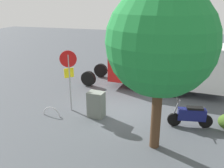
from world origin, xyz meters
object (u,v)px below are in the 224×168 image
object	(u,v)px
box_truck_near	(167,64)
street_tree	(161,43)
utility_cabinet	(96,104)
motorcycle	(191,115)
bike_rack_hoop	(52,115)
stop_sign	(69,72)

from	to	relation	value
box_truck_near	street_tree	xyz separation A→B (m)	(-0.20, 5.93, 2.18)
street_tree	utility_cabinet	size ratio (longest dim) A/B	4.68
motorcycle	bike_rack_hoop	size ratio (longest dim) A/B	2.12
box_truck_near	stop_sign	distance (m)	5.75
stop_sign	box_truck_near	bearing A→B (deg)	-133.98
stop_sign	utility_cabinet	bearing A→B (deg)	169.41
box_truck_near	motorcycle	size ratio (longest dim) A/B	4.62
bike_rack_hoop	utility_cabinet	bearing A→B (deg)	-164.96
box_truck_near	motorcycle	distance (m)	4.43
box_truck_near	bike_rack_hoop	world-z (taller)	box_truck_near
box_truck_near	street_tree	size ratio (longest dim) A/B	1.52
stop_sign	bike_rack_hoop	distance (m)	2.15
box_truck_near	stop_sign	xyz separation A→B (m)	(3.98, 4.13, 0.37)
box_truck_near	bike_rack_hoop	distance (m)	6.90
stop_sign	bike_rack_hoop	size ratio (longest dim) A/B	3.38
utility_cabinet	stop_sign	bearing A→B (deg)	-10.59
box_truck_near	bike_rack_hoop	xyz separation A→B (m)	(4.58, 4.92, -1.54)
street_tree	bike_rack_hoop	bearing A→B (deg)	-11.94
bike_rack_hoop	box_truck_near	bearing A→B (deg)	-132.99
motorcycle	utility_cabinet	world-z (taller)	motorcycle
stop_sign	street_tree	world-z (taller)	street_tree
stop_sign	bike_rack_hoop	xyz separation A→B (m)	(0.60, 0.79, -1.91)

